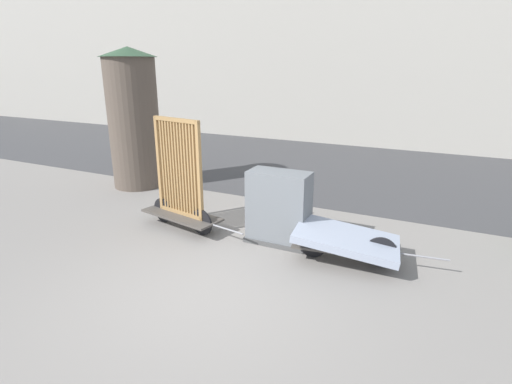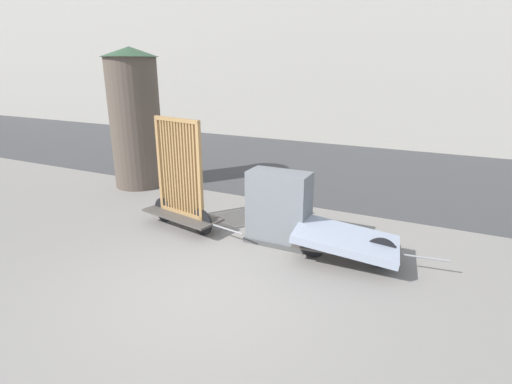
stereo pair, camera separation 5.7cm
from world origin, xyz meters
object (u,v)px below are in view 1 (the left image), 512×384
at_px(bike_cart_with_mattress, 347,241).
at_px(advertising_column, 134,118).
at_px(bike_cart_with_bedframe, 180,191).
at_px(utility_cabinet, 279,210).

distance_m(bike_cart_with_mattress, advertising_column, 6.42).
distance_m(bike_cart_with_bedframe, bike_cart_with_mattress, 3.24).
height_order(bike_cart_with_mattress, utility_cabinet, utility_cabinet).
xyz_separation_m(bike_cart_with_bedframe, utility_cabinet, (1.94, 0.23, -0.15)).
relative_size(bike_cart_with_bedframe, advertising_column, 0.69).
relative_size(utility_cabinet, advertising_column, 0.38).
xyz_separation_m(bike_cart_with_mattress, utility_cabinet, (-1.28, 0.23, 0.24)).
bearing_deg(bike_cart_with_mattress, bike_cart_with_bedframe, 172.63).
bearing_deg(bike_cart_with_mattress, advertising_column, 154.87).
height_order(bike_cart_with_bedframe, utility_cabinet, bike_cart_with_bedframe).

